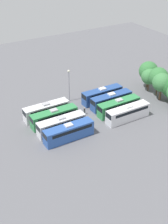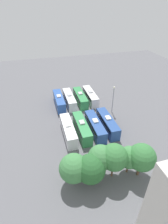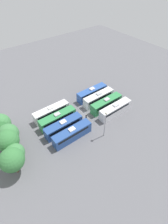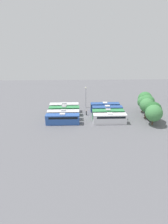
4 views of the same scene
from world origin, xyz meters
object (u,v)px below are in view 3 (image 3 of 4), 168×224
bus_2 (99,98)px  tree_0 (12,160)px  tree_4 (0,132)px  bus_0 (115,109)px  bus_6 (58,119)px  tree_3 (8,134)px  bus_4 (72,134)px  bus_5 (64,126)px  bus_7 (51,112)px  worker_person (86,117)px  bus_1 (106,104)px  tree_2 (8,141)px  tree_5 (0,124)px  bus_3 (92,93)px  tree_1 (15,153)px  light_pole (105,120)px

bus_2 → tree_0: size_ratio=1.46×
tree_4 → bus_0: bearing=-107.4°
bus_0 → tree_4: size_ratio=1.59×
bus_6 → tree_3: tree_3 is taller
bus_4 → bus_5: same height
bus_7 → worker_person: (-6.86, -7.11, -0.92)m
bus_1 → bus_7: same height
bus_7 → tree_2: (-5.55, 13.54, 3.30)m
bus_6 → tree_3: bearing=90.1°
bus_5 → tree_5: tree_5 is taller
tree_2 → tree_4: tree_2 is taller
bus_3 → bus_6: same height
bus_7 → tree_1: 16.24m
bus_0 → bus_4: same height
worker_person → tree_2: 21.12m
bus_2 → bus_3: same height
worker_person → tree_2: tree_2 is taller
bus_5 → light_pole: 11.20m
bus_3 → bus_6: size_ratio=1.00×
bus_7 → tree_0: bearing=125.6°
bus_0 → bus_7: size_ratio=1.00×
tree_0 → tree_3: tree_0 is taller
bus_0 → bus_3: size_ratio=1.00×
bus_7 → tree_5: (1.59, 13.09, 2.25)m
tree_3 → tree_2: bearing=158.4°
bus_3 → tree_3: bearing=96.8°
tree_1 → bus_1: bearing=-86.2°
bus_1 → tree_5: tree_5 is taller
tree_1 → tree_2: size_ratio=0.82×
tree_0 → worker_person: bearing=-80.7°
bus_3 → tree_0: 31.30m
tree_3 → bus_3: bearing=-83.2°
worker_person → tree_1: tree_1 is taller
bus_1 → tree_5: 29.19m
tree_1 → light_pole: bearing=-105.5°
bus_3 → light_pole: size_ratio=1.28×
bus_3 → light_pole: (-14.28, 7.85, 3.78)m
bus_1 → bus_6: same height
tree_2 → tree_5: bearing=-3.6°
tree_5 → tree_4: bearing=161.8°
light_pole → tree_1: 21.28m
bus_7 → tree_5: bearing=83.1°
bus_1 → tree_0: size_ratio=1.46×
bus_5 → bus_7: size_ratio=1.00×
bus_3 → bus_7: 14.80m
bus_4 → bus_6: 6.74m
light_pole → tree_2: size_ratio=1.09×
bus_1 → bus_7: 16.28m
light_pole → tree_1: light_pole is taller
bus_5 → tree_1: (-2.02, 13.24, 2.27)m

